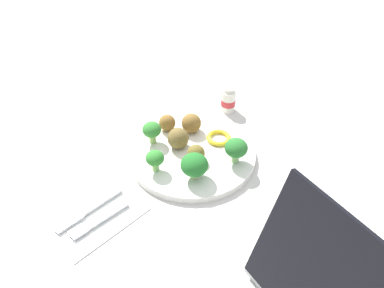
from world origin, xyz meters
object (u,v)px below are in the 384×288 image
(meatball_back_right, at_px, (191,123))
(meatball_front_right, at_px, (178,138))
(pepper_ring_front_left, at_px, (219,138))
(fork, at_px, (97,222))
(yogurt_bottle, at_px, (228,100))
(plate, at_px, (192,154))
(meatball_far_rim, at_px, (196,153))
(broccoli_floret_back_right, at_px, (194,165))
(broccoli_floret_near_rim, at_px, (236,148))
(meatball_near_rim, at_px, (167,123))
(napkin, at_px, (96,216))
(broccoli_floret_front_left, at_px, (152,130))
(knife, at_px, (87,211))
(broccoli_floret_back_left, at_px, (155,159))

(meatball_back_right, xyz_separation_m, meatball_front_right, (0.06, 0.02, 0.00))
(pepper_ring_front_left, distance_m, fork, 0.33)
(fork, xyz_separation_m, yogurt_bottle, (-0.45, -0.06, 0.02))
(meatball_front_right, bearing_deg, plate, 107.53)
(meatball_far_rim, height_order, pepper_ring_front_left, meatball_far_rim)
(broccoli_floret_back_right, height_order, meatball_far_rim, broccoli_floret_back_right)
(broccoli_floret_near_rim, distance_m, fork, 0.31)
(broccoli_floret_back_right, bearing_deg, meatball_far_rim, -140.02)
(plate, relative_size, fork, 2.32)
(meatball_near_rim, height_order, yogurt_bottle, yogurt_bottle)
(meatball_far_rim, xyz_separation_m, meatball_near_rim, (-0.03, -0.12, 0.00))
(meatball_front_right, distance_m, napkin, 0.24)
(broccoli_floret_front_left, distance_m, pepper_ring_front_left, 0.15)
(knife, height_order, yogurt_bottle, yogurt_bottle)
(plate, height_order, meatball_far_rim, meatball_far_rim)
(pepper_ring_front_left, bearing_deg, yogurt_bottle, -148.62)
(broccoli_floret_front_left, xyz_separation_m, meatball_front_right, (-0.03, 0.05, -0.01))
(broccoli_floret_back_right, relative_size, fork, 0.47)
(broccoli_floret_near_rim, relative_size, fork, 0.47)
(fork, relative_size, yogurt_bottle, 1.82)
(broccoli_floret_front_left, distance_m, meatball_near_rim, 0.06)
(meatball_far_rim, distance_m, yogurt_bottle, 0.22)
(broccoli_floret_back_left, relative_size, meatball_near_rim, 1.24)
(broccoli_floret_back_right, xyz_separation_m, meatball_front_right, (-0.04, -0.09, -0.01))
(plate, bearing_deg, broccoli_floret_near_rim, 114.14)
(pepper_ring_front_left, bearing_deg, broccoli_floret_near_rim, 66.93)
(meatball_front_right, xyz_separation_m, napkin, (0.24, 0.02, -0.04))
(meatball_back_right, height_order, meatball_far_rim, meatball_back_right)
(broccoli_floret_near_rim, distance_m, meatball_far_rim, 0.09)
(pepper_ring_front_left, bearing_deg, knife, -8.04)
(plate, relative_size, broccoli_floret_back_left, 5.85)
(pepper_ring_front_left, bearing_deg, napkin, -5.02)
(meatball_near_rim, relative_size, knife, 0.27)
(broccoli_floret_back_right, height_order, fork, broccoli_floret_back_right)
(plate, relative_size, yogurt_bottle, 4.22)
(broccoli_floret_front_left, bearing_deg, plate, 114.61)
(knife, bearing_deg, broccoli_floret_back_right, 155.95)
(plate, bearing_deg, meatball_near_rim, -99.46)
(plate, relative_size, meatball_near_rim, 7.25)
(broccoli_floret_near_rim, xyz_separation_m, fork, (0.30, -0.08, -0.04))
(broccoli_floret_near_rim, bearing_deg, meatball_near_rim, -82.59)
(meatball_near_rim, bearing_deg, meatball_back_right, 127.71)
(broccoli_floret_near_rim, xyz_separation_m, pepper_ring_front_left, (-0.03, -0.07, -0.03))
(broccoli_floret_back_left, height_order, knife, broccoli_floret_back_left)
(broccoli_floret_back_left, distance_m, meatball_near_rim, 0.14)
(broccoli_floret_back_right, distance_m, broccoli_floret_back_left, 0.08)
(broccoli_floret_near_rim, bearing_deg, meatball_far_rim, -48.43)
(broccoli_floret_back_right, xyz_separation_m, meatball_near_rim, (-0.07, -0.16, -0.01))
(meatball_far_rim, height_order, napkin, meatball_far_rim)
(meatball_near_rim, bearing_deg, knife, 13.53)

